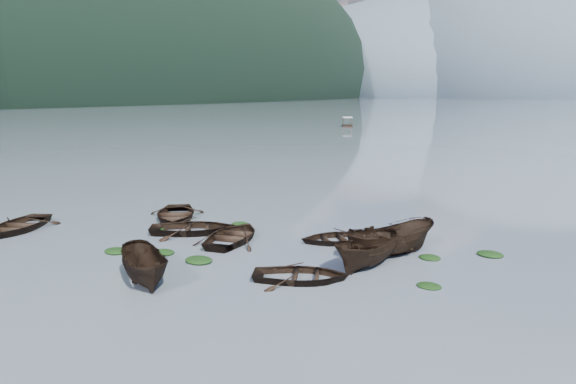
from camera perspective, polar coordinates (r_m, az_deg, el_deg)
The scene contains 21 objects.
ground_plane at distance 20.97m, azimuth -17.09°, elevation -10.84°, with size 2400.00×2400.00×0.00m, color slate.
haze_mtn_a at distance 953.41m, azimuth 13.78°, elevation 10.25°, with size 520.00×520.00×280.00m, color #475666.
haze_mtn_b at distance 916.06m, azimuth 26.01°, elevation 9.45°, with size 520.00×520.00×340.00m, color #475666.
rowboat_0 at distance 32.73m, azimuth -27.74°, elevation -3.76°, with size 3.33×4.67×0.97m, color black.
rowboat_1 at distance 28.88m, azimuth -10.47°, elevation -4.50°, with size 3.34×4.68×0.97m, color black.
rowboat_2 at distance 22.05m, azimuth -15.50°, elevation -9.66°, with size 1.62×4.30×1.66m, color black.
rowboat_3 at distance 27.12m, azimuth -6.06°, elevation -5.39°, with size 3.28×4.60×0.95m, color black.
rowboat_4 at distance 21.50m, azimuth 1.47°, elevation -9.78°, with size 2.85×4.00×0.83m, color black.
rowboat_5 at distance 23.32m, azimuth 8.81°, elevation -8.23°, with size 1.65×4.40×1.70m, color black.
rowboat_6 at distance 32.14m, azimuth -12.41°, elevation -2.98°, with size 3.47×4.86×1.01m, color black.
rowboat_7 at distance 26.89m, azimuth 5.54°, elevation -5.53°, with size 2.83×3.96×0.82m, color black.
rowboat_8 at distance 25.03m, azimuth 11.26°, elevation -6.96°, with size 1.80×4.78×1.85m, color black.
weed_clump_0 at distance 26.39m, azimuth -18.54°, elevation -6.39°, with size 1.22×1.00×0.27m, color black.
weed_clump_1 at distance 25.58m, azimuth -13.60°, elevation -6.66°, with size 1.09×0.87×0.24m, color black.
weed_clump_2 at distance 24.04m, azimuth -9.89°, elevation -7.66°, with size 1.34×1.07×0.29m, color black.
weed_clump_3 at distance 25.03m, azimuth 15.47°, elevation -7.15°, with size 1.02×0.86×0.23m, color black.
weed_clump_4 at distance 21.56m, azimuth 15.41°, elevation -10.14°, with size 0.99×0.79×0.21m, color black.
weed_clump_5 at distance 29.93m, azimuth -14.41°, elevation -4.12°, with size 0.98×0.79×0.21m, color black.
weed_clump_6 at distance 30.28m, azimuth -5.33°, elevation -3.64°, with size 1.02×0.85×0.21m, color black.
weed_clump_7 at distance 26.37m, azimuth 21.54°, elevation -6.60°, with size 1.23×0.98×0.27m, color black.
pontoon_left at distance 118.07m, azimuth 6.61°, elevation 7.24°, with size 2.20×5.29×2.03m, color black, non-canonical shape.
Camera 1 is at (14.60, -12.98, 7.64)m, focal length 32.00 mm.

